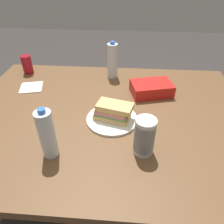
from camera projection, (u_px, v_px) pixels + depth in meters
name	position (u px, v px, depth m)	size (l,w,h in m)	color
ground_plane	(108.00, 194.00, 1.55)	(8.00, 8.00, 0.00)	#383330
dining_table	(107.00, 125.00, 1.16)	(1.50, 1.11, 0.72)	brown
paper_plate	(112.00, 119.00, 1.07)	(0.25, 0.25, 0.01)	white
sandwich	(113.00, 111.00, 1.04)	(0.20, 0.13, 0.08)	#DBB26B
soda_can_red	(27.00, 65.00, 1.46)	(0.07, 0.07, 0.12)	maroon
chip_bag	(151.00, 88.00, 1.25)	(0.23, 0.15, 0.07)	red
water_bottle_tall	(113.00, 61.00, 1.38)	(0.07, 0.07, 0.24)	silver
plastic_cup_stack	(144.00, 136.00, 0.86)	(0.08, 0.08, 0.17)	silver
water_bottle_spare	(47.00, 134.00, 0.83)	(0.06, 0.06, 0.23)	silver
paper_napkin	(31.00, 87.00, 1.33)	(0.13, 0.13, 0.01)	white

